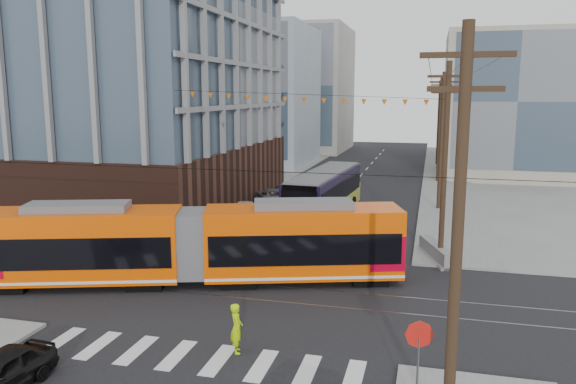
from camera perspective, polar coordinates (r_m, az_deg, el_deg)
name	(u,v)px	position (r m, az deg, el deg)	size (l,w,h in m)	color
ground	(227,325)	(23.62, -6.22, -13.27)	(160.00, 160.00, 0.00)	slate
office_building	(76,34)	(52.77, -20.75, 14.77)	(30.00, 25.00, 28.60)	#381E16
bg_bldg_nw_near	(243,96)	(76.40, -4.59, 9.69)	(18.00, 16.00, 18.00)	#8C99A5
bg_bldg_ne_near	(509,105)	(68.78, 21.49, 8.19)	(14.00, 14.00, 16.00)	gray
bg_bldg_nw_far	(299,90)	(94.81, 1.14, 10.37)	(16.00, 18.00, 20.00)	gray
bg_bldg_ne_far	(505,110)	(88.89, 21.21, 7.80)	(16.00, 16.00, 14.00)	#8C99A5
utility_pole_near	(457,246)	(14.78, 16.78, -5.31)	(0.30, 0.30, 11.00)	black
utility_pole_far	(438,123)	(76.37, 15.03, 6.76)	(0.30, 0.30, 11.00)	black
streetcar	(193,244)	(28.09, -9.64, -5.28)	(20.53, 2.89, 3.96)	#E44A00
city_bus	(325,194)	(42.27, 3.76, -0.22)	(2.82, 13.02, 3.69)	black
parked_car_silver	(211,234)	(35.16, -7.84, -4.21)	(1.58, 4.54, 1.50)	#929CA4
parked_car_white	(245,209)	(42.60, -4.38, -1.78)	(1.84, 4.52, 1.31)	white
parked_car_grey	(272,196)	(47.79, -1.61, -0.42)	(2.31, 5.00, 1.39)	slate
pedestrian	(237,328)	(20.95, -5.24, -13.60)	(0.68, 0.45, 1.86)	#B3E704
stop_sign	(418,372)	(17.43, 13.02, -17.36)	(0.83, 0.83, 2.72)	red
jersey_barrier	(436,252)	(33.14, 14.85, -5.87)	(1.00, 4.43, 0.89)	gray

